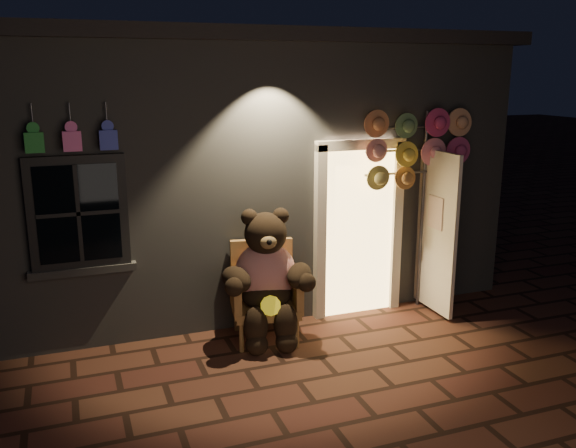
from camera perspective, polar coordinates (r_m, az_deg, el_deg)
ground at (r=6.21m, az=0.99°, el=-14.54°), size 60.00×60.00×0.00m
shop_building at (r=9.37m, az=-7.85°, el=6.35°), size 7.30×5.95×3.51m
wicker_armchair at (r=6.99m, az=-2.23°, el=-6.27°), size 0.85×0.80×1.10m
teddy_bear at (r=6.78m, az=-2.01°, el=-5.01°), size 1.09×0.93×1.52m
hat_rack at (r=7.55m, az=11.78°, el=6.97°), size 1.43×0.22×2.53m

